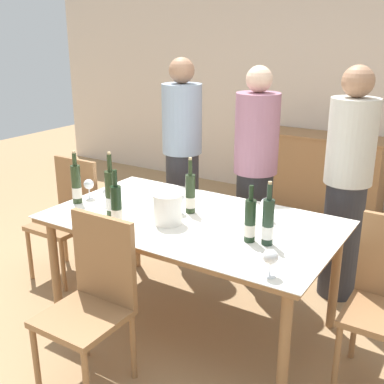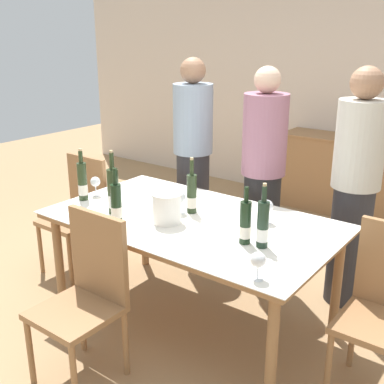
# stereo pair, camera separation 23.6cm
# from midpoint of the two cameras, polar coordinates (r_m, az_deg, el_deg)

# --- Properties ---
(ground_plane) EXTENTS (12.00, 12.00, 0.00)m
(ground_plane) POSITION_cam_midpoint_polar(r_m,az_deg,el_deg) (3.42, 2.05, -14.97)
(ground_plane) COLOR #A37F56
(back_wall) EXTENTS (8.00, 0.10, 2.80)m
(back_wall) POSITION_cam_midpoint_polar(r_m,az_deg,el_deg) (5.56, 20.42, 12.41)
(back_wall) COLOR beige
(back_wall) RESTS_ON ground_plane
(sideboard_cabinet) EXTENTS (1.32, 0.46, 0.82)m
(sideboard_cabinet) POSITION_cam_midpoint_polar(r_m,az_deg,el_deg) (5.46, 18.53, 1.92)
(sideboard_cabinet) COLOR #996B42
(sideboard_cabinet) RESTS_ON ground_plane
(dining_table) EXTENTS (1.84, 1.06, 0.75)m
(dining_table) POSITION_cam_midpoint_polar(r_m,az_deg,el_deg) (3.09, 2.19, -4.32)
(dining_table) COLOR #996B42
(dining_table) RESTS_ON ground_plane
(ice_bucket) EXTENTS (0.19, 0.19, 0.19)m
(ice_bucket) POSITION_cam_midpoint_polar(r_m,az_deg,el_deg) (2.97, -0.72, -1.83)
(ice_bucket) COLOR white
(ice_bucket) RESTS_ON dining_table
(wine_bottle_0) EXTENTS (0.08, 0.08, 0.42)m
(wine_bottle_0) POSITION_cam_midpoint_polar(r_m,az_deg,el_deg) (3.14, -7.20, -0.03)
(wine_bottle_0) COLOR #28381E
(wine_bottle_0) RESTS_ON dining_table
(wine_bottle_1) EXTENTS (0.07, 0.07, 0.37)m
(wine_bottle_1) POSITION_cam_midpoint_polar(r_m,az_deg,el_deg) (3.13, 2.13, -0.30)
(wine_bottle_1) COLOR #28381E
(wine_bottle_1) RESTS_ON dining_table
(wine_bottle_2) EXTENTS (0.07, 0.07, 0.37)m
(wine_bottle_2) POSITION_cam_midpoint_polar(r_m,az_deg,el_deg) (2.68, 10.91, -3.93)
(wine_bottle_2) COLOR #1E3323
(wine_bottle_2) RESTS_ON dining_table
(wine_bottle_3) EXTENTS (0.07, 0.07, 0.33)m
(wine_bottle_3) POSITION_cam_midpoint_polar(r_m,az_deg,el_deg) (2.71, 8.83, -3.75)
(wine_bottle_3) COLOR black
(wine_bottle_3) RESTS_ON dining_table
(wine_bottle_4) EXTENTS (0.07, 0.07, 0.35)m
(wine_bottle_4) POSITION_cam_midpoint_polar(r_m,az_deg,el_deg) (2.99, -6.74, -1.46)
(wine_bottle_4) COLOR black
(wine_bottle_4) RESTS_ON dining_table
(wine_bottle_5) EXTENTS (0.07, 0.07, 0.37)m
(wine_bottle_5) POSITION_cam_midpoint_polar(r_m,az_deg,el_deg) (3.43, -10.95, 1.15)
(wine_bottle_5) COLOR #28381E
(wine_bottle_5) RESTS_ON dining_table
(wine_glass_0) EXTENTS (0.08, 0.08, 0.15)m
(wine_glass_0) POSITION_cam_midpoint_polar(r_m,az_deg,el_deg) (3.12, 0.64, -0.75)
(wine_glass_0) COLOR white
(wine_glass_0) RESTS_ON dining_table
(wine_glass_1) EXTENTS (0.07, 0.07, 0.14)m
(wine_glass_1) POSITION_cam_midpoint_polar(r_m,az_deg,el_deg) (3.51, -9.52, 1.11)
(wine_glass_1) COLOR white
(wine_glass_1) RESTS_ON dining_table
(wine_glass_2) EXTENTS (0.07, 0.07, 0.14)m
(wine_glass_2) POSITION_cam_midpoint_polar(r_m,az_deg,el_deg) (3.33, -7.46, 0.20)
(wine_glass_2) COLOR white
(wine_glass_2) RESTS_ON dining_table
(wine_glass_3) EXTENTS (0.08, 0.08, 0.14)m
(wine_glass_3) POSITION_cam_midpoint_polar(r_m,az_deg,el_deg) (2.35, 10.73, -8.05)
(wine_glass_3) COLOR white
(wine_glass_3) RESTS_ON dining_table
(wine_glass_4) EXTENTS (0.08, 0.08, 0.15)m
(wine_glass_4) POSITION_cam_midpoint_polar(r_m,az_deg,el_deg) (3.02, 11.10, -1.78)
(wine_glass_4) COLOR white
(wine_glass_4) RESTS_ON dining_table
(chair_near_front) EXTENTS (0.42, 0.42, 0.95)m
(chair_near_front) POSITION_cam_midpoint_polar(r_m,az_deg,el_deg) (2.74, -9.90, -11.31)
(chair_near_front) COLOR #996B42
(chair_near_front) RESTS_ON ground_plane
(chair_left_end) EXTENTS (0.42, 0.42, 0.93)m
(chair_left_end) POSITION_cam_midpoint_polar(r_m,az_deg,el_deg) (3.97, -11.59, -1.83)
(chair_left_end) COLOR #996B42
(chair_left_end) RESTS_ON ground_plane
(person_host) EXTENTS (0.33, 0.33, 1.69)m
(person_host) POSITION_cam_midpoint_polar(r_m,az_deg,el_deg) (4.08, 1.78, 3.82)
(person_host) COLOR #2D2D33
(person_host) RESTS_ON ground_plane
(person_guest_left) EXTENTS (0.33, 0.33, 1.66)m
(person_guest_left) POSITION_cam_midpoint_polar(r_m,az_deg,el_deg) (3.69, 10.22, 1.60)
(person_guest_left) COLOR #262628
(person_guest_left) RESTS_ON ground_plane
(person_guest_right) EXTENTS (0.33, 0.33, 1.68)m
(person_guest_right) POSITION_cam_midpoint_polar(r_m,az_deg,el_deg) (3.51, 20.58, 0.11)
(person_guest_right) COLOR #2D2D33
(person_guest_right) RESTS_ON ground_plane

